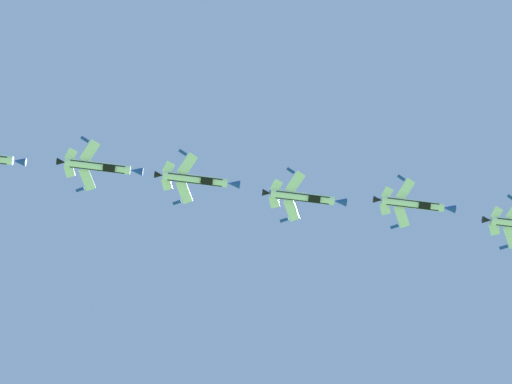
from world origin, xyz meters
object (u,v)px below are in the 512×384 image
fighter_jet_left_outer (197,179)px  fighter_jet_right_outer (99,166)px  fighter_jet_left_wing (414,204)px  fighter_jet_right_wing (304,197)px

fighter_jet_left_outer → fighter_jet_right_outer: bearing=-90.5°
fighter_jet_left_wing → fighter_jet_left_outer: size_ratio=1.00×
fighter_jet_left_wing → fighter_jet_right_wing: 21.56m
fighter_jet_right_wing → fighter_jet_left_outer: size_ratio=1.00×
fighter_jet_left_outer → fighter_jet_right_outer: 18.15m
fighter_jet_right_wing → fighter_jet_right_outer: 38.39m
fighter_jet_left_wing → fighter_jet_left_outer: fighter_jet_left_wing is taller
fighter_jet_right_wing → fighter_jet_left_outer: (-20.20, -1.79, 0.02)m
fighter_jet_left_wing → fighter_jet_left_outer: (-41.58, -2.55, -2.63)m
fighter_jet_right_outer → fighter_jet_left_wing: bearing=90.8°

